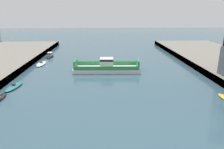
% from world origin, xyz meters
% --- Properties ---
extents(chain_ferry, '(19.13, 6.81, 3.84)m').
position_xyz_m(chain_ferry, '(-1.14, 39.66, 1.15)').
color(chain_ferry, silver).
rests_on(chain_ferry, ground).
extents(moored_boat_mid_left, '(2.93, 7.01, 1.05)m').
position_xyz_m(moored_boat_mid_left, '(-22.52, 27.00, 0.29)').
color(moored_boat_mid_left, '#237075').
rests_on(moored_boat_mid_left, ground).
extents(moored_boat_mid_right, '(2.65, 7.62, 1.01)m').
position_xyz_m(moored_boat_mid_right, '(-22.37, 48.37, 0.26)').
color(moored_boat_mid_right, white).
rests_on(moored_boat_mid_right, ground).
extents(moored_boat_upstream_a, '(2.29, 6.41, 1.75)m').
position_xyz_m(moored_boat_upstream_a, '(-22.28, 59.80, 0.65)').
color(moored_boat_upstream_a, black).
rests_on(moored_boat_upstream_a, ground).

